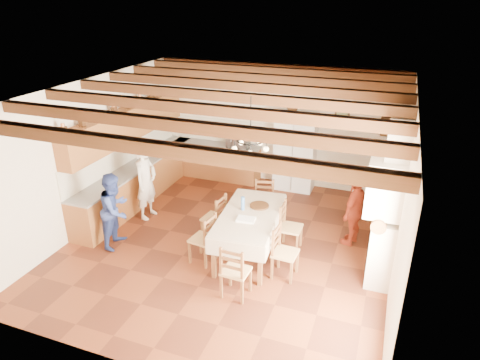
% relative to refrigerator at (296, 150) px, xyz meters
% --- Properties ---
extents(floor, '(6.00, 6.50, 0.02)m').
position_rel_refrigerator_xyz_m(floor, '(-0.55, -3.07, -0.97)').
color(floor, '#4E2214').
rests_on(floor, ground).
extents(ceiling, '(6.00, 6.50, 0.02)m').
position_rel_refrigerator_xyz_m(ceiling, '(-0.55, -3.07, 2.05)').
color(ceiling, silver).
rests_on(ceiling, ground).
extents(wall_back, '(6.00, 0.02, 3.00)m').
position_rel_refrigerator_xyz_m(wall_back, '(-0.55, 0.19, 0.54)').
color(wall_back, '#F0E0CB').
rests_on(wall_back, ground).
extents(wall_front, '(6.00, 0.02, 3.00)m').
position_rel_refrigerator_xyz_m(wall_front, '(-0.55, -6.33, 0.54)').
color(wall_front, '#F0E0CB').
rests_on(wall_front, ground).
extents(wall_left, '(0.02, 6.50, 3.00)m').
position_rel_refrigerator_xyz_m(wall_left, '(-3.56, -3.07, 0.54)').
color(wall_left, '#F0E0CB').
rests_on(wall_left, ground).
extents(wall_right, '(0.02, 6.50, 3.00)m').
position_rel_refrigerator_xyz_m(wall_right, '(2.46, -3.07, 0.54)').
color(wall_right, '#F0E0CB').
rests_on(wall_right, ground).
extents(ceiling_beams, '(6.00, 6.30, 0.16)m').
position_rel_refrigerator_xyz_m(ceiling_beams, '(-0.55, -3.07, 1.95)').
color(ceiling_beams, '#3B230D').
rests_on(ceiling_beams, ground).
extents(lower_cabinets_left, '(0.60, 4.30, 0.86)m').
position_rel_refrigerator_xyz_m(lower_cabinets_left, '(-3.25, -2.02, -0.53)').
color(lower_cabinets_left, brown).
rests_on(lower_cabinets_left, ground).
extents(lower_cabinets_back, '(2.30, 0.60, 0.86)m').
position_rel_refrigerator_xyz_m(lower_cabinets_back, '(-2.10, -0.12, -0.53)').
color(lower_cabinets_back, brown).
rests_on(lower_cabinets_back, ground).
extents(countertop_left, '(0.62, 4.30, 0.04)m').
position_rel_refrigerator_xyz_m(countertop_left, '(-3.25, -2.02, -0.08)').
color(countertop_left, slate).
rests_on(countertop_left, lower_cabinets_left).
extents(countertop_back, '(2.34, 0.62, 0.04)m').
position_rel_refrigerator_xyz_m(countertop_back, '(-2.10, -0.12, -0.08)').
color(countertop_back, slate).
rests_on(countertop_back, lower_cabinets_back).
extents(backsplash_left, '(0.03, 4.30, 0.60)m').
position_rel_refrigerator_xyz_m(backsplash_left, '(-3.54, -2.02, 0.24)').
color(backsplash_left, silver).
rests_on(backsplash_left, ground).
extents(backsplash_back, '(2.30, 0.03, 0.60)m').
position_rel_refrigerator_xyz_m(backsplash_back, '(-2.10, 0.16, 0.24)').
color(backsplash_back, silver).
rests_on(backsplash_back, ground).
extents(upper_cabinets, '(0.35, 4.20, 0.70)m').
position_rel_refrigerator_xyz_m(upper_cabinets, '(-3.38, -2.02, 0.89)').
color(upper_cabinets, brown).
rests_on(upper_cabinets, ground).
extents(fireplace, '(0.56, 1.60, 2.80)m').
position_rel_refrigerator_xyz_m(fireplace, '(2.17, -2.87, 0.44)').
color(fireplace, beige).
rests_on(fireplace, ground).
extents(wall_picture, '(0.34, 0.03, 0.42)m').
position_rel_refrigerator_xyz_m(wall_picture, '(1.00, 0.16, 0.89)').
color(wall_picture, '#322516').
rests_on(wall_picture, ground).
extents(refrigerator, '(0.97, 0.80, 1.93)m').
position_rel_refrigerator_xyz_m(refrigerator, '(0.00, 0.00, 0.00)').
color(refrigerator, white).
rests_on(refrigerator, floor).
extents(hutch, '(0.62, 1.29, 2.27)m').
position_rel_refrigerator_xyz_m(hutch, '(2.20, -0.66, 0.17)').
color(hutch, '#3A1B0D').
rests_on(hutch, floor).
extents(dining_table, '(1.17, 2.04, 0.86)m').
position_rel_refrigerator_xyz_m(dining_table, '(-0.07, -3.29, -0.19)').
color(dining_table, beige).
rests_on(dining_table, floor).
extents(chandelier, '(0.47, 0.47, 0.03)m').
position_rel_refrigerator_xyz_m(chandelier, '(-0.07, -3.29, 1.29)').
color(chandelier, black).
rests_on(chandelier, ground).
extents(chair_left_near, '(0.46, 0.47, 0.96)m').
position_rel_refrigerator_xyz_m(chair_left_near, '(-0.79, -3.80, -0.48)').
color(chair_left_near, brown).
rests_on(chair_left_near, floor).
extents(chair_left_far, '(0.45, 0.47, 0.96)m').
position_rel_refrigerator_xyz_m(chair_left_far, '(-0.91, -3.01, -0.48)').
color(chair_left_far, brown).
rests_on(chair_left_far, floor).
extents(chair_right_near, '(0.42, 0.44, 0.96)m').
position_rel_refrigerator_xyz_m(chair_right_near, '(0.73, -3.72, -0.48)').
color(chair_right_near, brown).
rests_on(chair_right_near, floor).
extents(chair_right_far, '(0.41, 0.43, 0.96)m').
position_rel_refrigerator_xyz_m(chair_right_far, '(0.61, -2.86, -0.48)').
color(chair_right_far, brown).
rests_on(chair_right_far, floor).
extents(chair_end_near, '(0.44, 0.42, 0.96)m').
position_rel_refrigerator_xyz_m(chair_end_near, '(0.11, -4.49, -0.48)').
color(chair_end_near, brown).
rests_on(chair_end_near, floor).
extents(chair_end_far, '(0.50, 0.48, 0.96)m').
position_rel_refrigerator_xyz_m(chair_end_far, '(-0.17, -2.12, -0.48)').
color(chair_end_far, brown).
rests_on(chair_end_far, floor).
extents(person_man, '(0.42, 0.62, 1.65)m').
position_rel_refrigerator_xyz_m(person_man, '(-2.63, -2.67, -0.14)').
color(person_man, silver).
rests_on(person_man, floor).
extents(person_woman_blue, '(0.62, 0.77, 1.49)m').
position_rel_refrigerator_xyz_m(person_woman_blue, '(-2.58, -3.84, -0.22)').
color(person_woman_blue, '#30448F').
rests_on(person_woman_blue, floor).
extents(person_woman_red, '(0.60, 0.91, 1.43)m').
position_rel_refrigerator_xyz_m(person_woman_red, '(1.68, -2.22, -0.25)').
color(person_woman_red, '#9F321A').
rests_on(person_woman_red, floor).
extents(microwave, '(0.60, 0.44, 0.31)m').
position_rel_refrigerator_xyz_m(microwave, '(-1.48, -0.12, 0.09)').
color(microwave, silver).
rests_on(microwave, countertop_back).
extents(fridge_vase, '(0.32, 0.32, 0.29)m').
position_rel_refrigerator_xyz_m(fridge_vase, '(-0.15, 0.00, 1.11)').
color(fridge_vase, '#3A1B0D').
rests_on(fridge_vase, refrigerator).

